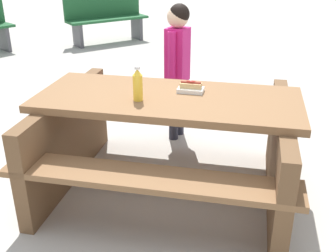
{
  "coord_description": "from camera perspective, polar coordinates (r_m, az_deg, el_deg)",
  "views": [
    {
      "loc": [
        0.16,
        -2.62,
        1.71
      ],
      "look_at": [
        0.0,
        0.0,
        0.52
      ],
      "focal_mm": 43.57,
      "sensor_mm": 36.0,
      "label": 1
    }
  ],
  "objects": [
    {
      "name": "hotdog_tray",
      "position": [
        2.86,
        3.2,
        5.36
      ],
      "size": [
        0.2,
        0.14,
        0.08
      ],
      "color": "white",
      "rests_on": "picnic_table"
    },
    {
      "name": "soda_bottle",
      "position": [
        2.69,
        -4.25,
        5.75
      ],
      "size": [
        0.06,
        0.06,
        0.23
      ],
      "color": "yellow",
      "rests_on": "picnic_table"
    },
    {
      "name": "ground_plane",
      "position": [
        3.13,
        -0.0,
        -8.8
      ],
      "size": [
        30.0,
        30.0,
        0.0
      ],
      "primitive_type": "plane",
      "color": "#B7B2A8",
      "rests_on": "ground"
    },
    {
      "name": "picnic_table",
      "position": [
        2.91,
        -0.0,
        -1.44
      ],
      "size": [
        1.99,
        1.65,
        0.75
      ],
      "color": "brown",
      "rests_on": "ground"
    },
    {
      "name": "park_bench_near",
      "position": [
        7.83,
        -8.65,
        14.77
      ],
      "size": [
        1.44,
        1.22,
        0.85
      ],
      "color": "#1E592D",
      "rests_on": "ground"
    },
    {
      "name": "child_in_coat",
      "position": [
        3.67,
        1.36,
        9.86
      ],
      "size": [
        0.23,
        0.29,
        1.24
      ],
      "color": "#262633",
      "rests_on": "ground"
    }
  ]
}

